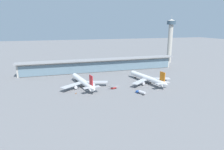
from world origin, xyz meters
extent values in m
plane|color=slate|center=(0.00, 0.00, 0.00)|extent=(1200.00, 1200.00, 0.00)
cylinder|color=white|center=(-29.35, 8.42, 4.71)|extent=(13.33, 47.26, 4.97)
cone|color=white|center=(-33.92, 33.56, 4.71)|extent=(5.59, 5.27, 4.87)
cone|color=white|center=(-24.82, -16.48, 5.21)|extent=(5.38, 6.18, 4.47)
cube|color=black|center=(-33.42, 30.76, 5.58)|extent=(4.04, 2.69, 0.60)
cube|color=#B7BABF|center=(-39.11, 2.25, 3.84)|extent=(20.51, 17.11, 0.60)
cube|color=#B7BABF|center=(-18.04, 6.08, 3.84)|extent=(22.11, 11.07, 0.60)
cylinder|color=silver|center=(-36.49, 2.21, 2.13)|extent=(3.34, 4.03, 2.74)
cylinder|color=silver|center=(-20.48, 5.13, 2.13)|extent=(3.34, 4.03, 2.74)
cube|color=red|center=(-25.59, -12.24, 11.05)|extent=(1.66, 6.01, 7.71)
cube|color=#B7BABF|center=(-25.44, -13.08, 5.46)|extent=(14.16, 6.16, 0.43)
cylinder|color=black|center=(-31.59, 5.40, 0.60)|extent=(1.23, 1.36, 1.20)
cylinder|color=black|center=(-26.19, 6.38, 0.60)|extent=(1.23, 1.36, 1.20)
cylinder|color=black|center=(-32.72, 26.97, 0.60)|extent=(1.23, 1.36, 1.20)
cylinder|color=white|center=(30.52, 2.26, 4.71)|extent=(13.97, 47.21, 4.97)
cone|color=white|center=(25.59, 27.34, 4.71)|extent=(5.64, 5.33, 4.87)
cone|color=white|center=(35.40, -22.57, 5.21)|extent=(5.44, 6.23, 4.47)
cube|color=black|center=(26.14, 24.54, 5.58)|extent=(4.05, 2.74, 0.60)
cube|color=#B7BABF|center=(20.85, -4.05, 3.84)|extent=(20.39, 17.30, 0.60)
cube|color=#B7BABF|center=(41.87, 0.08, 3.84)|extent=(22.11, 10.80, 0.60)
cylinder|color=silver|center=(23.47, -4.05, 2.13)|extent=(3.39, 4.06, 2.74)
cylinder|color=silver|center=(39.44, -0.90, 2.13)|extent=(3.39, 4.06, 2.74)
cube|color=orange|center=(34.57, -18.34, 11.05)|extent=(1.75, 6.00, 7.71)
cube|color=#B7BABF|center=(34.74, -19.18, 5.46)|extent=(14.18, 6.35, 0.43)
cylinder|color=black|center=(28.33, -0.79, 0.60)|extent=(1.24, 1.38, 1.20)
cylinder|color=black|center=(33.71, 0.27, 0.60)|extent=(1.24, 1.38, 1.20)
cylinder|color=black|center=(26.88, 20.76, 0.60)|extent=(1.24, 1.38, 1.20)
cube|color=silver|center=(48.42, -2.13, 1.20)|extent=(2.59, 2.19, 1.50)
cube|color=black|center=(48.28, -2.92, 1.50)|extent=(2.06, 0.49, 0.70)
cube|color=silver|center=(49.16, 1.90, 1.85)|extent=(3.09, 4.94, 2.50)
cylinder|color=black|center=(49.61, -1.53, 0.45)|extent=(0.44, 0.94, 0.90)
cylinder|color=black|center=(47.53, -1.15, 0.45)|extent=(0.44, 0.94, 0.90)
cylinder|color=black|center=(50.47, 3.19, 0.45)|extent=(0.44, 0.94, 0.90)
cylinder|color=black|center=(48.39, 3.57, 0.45)|extent=(0.44, 0.94, 0.90)
cube|color=#B21E1E|center=(-5.01, -6.31, 0.75)|extent=(4.98, 2.34, 0.60)
cube|color=black|center=(-7.42, -6.59, 1.84)|extent=(4.03, 1.35, 1.72)
cylinder|color=black|center=(-6.58, -7.32, 0.45)|extent=(0.93, 0.38, 0.90)
cylinder|color=black|center=(-6.77, -5.68, 0.45)|extent=(0.93, 0.38, 0.90)
cylinder|color=black|center=(-3.24, -6.94, 0.45)|extent=(0.93, 0.38, 0.90)
cylinder|color=black|center=(-3.43, -5.29, 0.45)|extent=(0.93, 0.38, 0.90)
cube|color=#234C9E|center=(10.22, -22.08, 1.20)|extent=(3.02, 2.82, 1.50)
cylinder|color=silver|center=(12.24, -26.44, 1.90)|extent=(4.26, 5.96, 2.10)
cylinder|color=black|center=(9.62, -23.41, 0.45)|extent=(0.63, 0.93, 0.90)
cylinder|color=black|center=(11.62, -22.48, 0.45)|extent=(0.63, 0.93, 0.90)
cylinder|color=black|center=(12.01, -28.58, 0.45)|extent=(0.63, 0.93, 0.90)
cylinder|color=black|center=(14.02, -27.65, 0.45)|extent=(0.63, 0.93, 0.90)
cube|color=#B2ADA3|center=(0.00, 61.15, 7.00)|extent=(180.00, 8.00, 14.00)
cube|color=slate|center=(0.00, 56.85, 6.30)|extent=(176.40, 0.50, 11.20)
cube|color=gray|center=(0.00, 59.15, 14.60)|extent=(183.60, 12.80, 1.20)
cylinder|color=#B2ADA3|center=(109.77, 89.15, 27.07)|extent=(6.40, 6.40, 54.13)
cylinder|color=#384C5B|center=(109.77, 89.15, 56.63)|extent=(12.00, 12.00, 5.00)
cone|color=#B2ADA3|center=(109.77, 89.15, 60.33)|extent=(10.20, 10.20, 2.40)
cylinder|color=#99999E|center=(109.77, 89.15, 64.03)|extent=(0.36, 0.36, 5.00)
cone|color=orange|center=(-37.78, -9.69, 0.35)|extent=(0.44, 0.44, 0.70)
cube|color=black|center=(-37.78, -9.69, 0.02)|extent=(0.62, 0.62, 0.04)
cone|color=orange|center=(-24.05, -10.02, 0.35)|extent=(0.44, 0.44, 0.70)
cube|color=black|center=(-24.05, -10.02, 0.02)|extent=(0.62, 0.62, 0.04)
cone|color=orange|center=(-24.63, -8.09, 0.35)|extent=(0.44, 0.44, 0.70)
cube|color=black|center=(-24.63, -8.09, 0.02)|extent=(0.62, 0.62, 0.04)
cone|color=orange|center=(-37.21, -8.52, 0.35)|extent=(0.44, 0.44, 0.70)
cube|color=black|center=(-37.21, -8.52, 0.02)|extent=(0.62, 0.62, 0.04)
camera|label=1|loc=(-53.54, -160.77, 53.11)|focal=31.74mm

